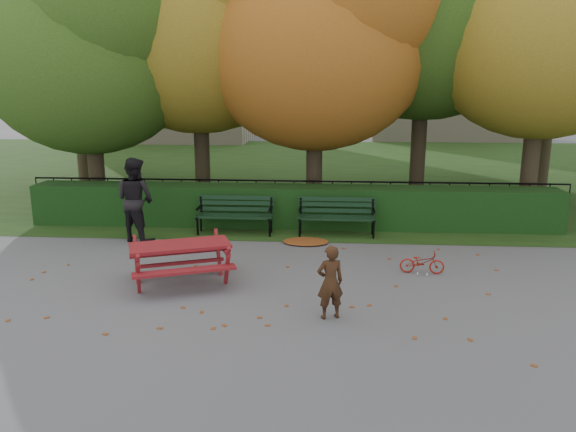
# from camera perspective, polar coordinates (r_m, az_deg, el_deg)

# --- Properties ---
(ground) EXTENTS (90.00, 90.00, 0.00)m
(ground) POSITION_cam_1_polar(r_m,az_deg,el_deg) (9.82, -1.34, -7.53)
(ground) COLOR slate
(ground) RESTS_ON ground
(grass_strip) EXTENTS (90.00, 90.00, 0.00)m
(grass_strip) POSITION_cam_1_polar(r_m,az_deg,el_deg) (23.41, 1.94, 4.83)
(grass_strip) COLOR #1E3312
(grass_strip) RESTS_ON ground
(building_left) EXTENTS (10.00, 7.00, 15.00)m
(building_left) POSITION_cam_1_polar(r_m,az_deg,el_deg) (36.71, -12.20, 19.41)
(building_left) COLOR #B6A88D
(building_left) RESTS_ON ground
(building_right) EXTENTS (9.00, 6.00, 12.00)m
(building_right) POSITION_cam_1_polar(r_m,az_deg,el_deg) (37.88, 15.65, 16.75)
(building_right) COLOR #B6A88D
(building_right) RESTS_ON ground
(hedge) EXTENTS (13.00, 0.90, 1.00)m
(hedge) POSITION_cam_1_polar(r_m,az_deg,el_deg) (13.98, 0.41, 1.00)
(hedge) COLOR black
(hedge) RESTS_ON ground
(iron_fence) EXTENTS (14.00, 0.04, 1.02)m
(iron_fence) POSITION_cam_1_polar(r_m,az_deg,el_deg) (14.76, 0.61, 1.81)
(iron_fence) COLOR black
(iron_fence) RESTS_ON ground
(tree_a) EXTENTS (5.88, 5.60, 7.48)m
(tree_a) POSITION_cam_1_polar(r_m,az_deg,el_deg) (15.94, -19.07, 16.37)
(tree_a) COLOR #2C2318
(tree_a) RESTS_ON ground
(tree_b) EXTENTS (6.72, 6.40, 8.79)m
(tree_b) POSITION_cam_1_polar(r_m,az_deg,el_deg) (16.33, -8.15, 19.97)
(tree_b) COLOR #2C2318
(tree_b) RESTS_ON ground
(tree_c) EXTENTS (6.30, 6.00, 8.00)m
(tree_c) POSITION_cam_1_polar(r_m,az_deg,el_deg) (15.14, 4.14, 18.38)
(tree_c) COLOR #2C2318
(tree_c) RESTS_ON ground
(tree_e) EXTENTS (6.09, 5.80, 8.16)m
(tree_e) POSITION_cam_1_polar(r_m,az_deg,el_deg) (16.00, 26.08, 17.78)
(tree_e) COLOR #2C2318
(tree_e) RESTS_ON ground
(tree_f) EXTENTS (6.93, 6.60, 9.19)m
(tree_f) POSITION_cam_1_polar(r_m,az_deg,el_deg) (20.16, -20.47, 18.86)
(tree_f) COLOR #2C2318
(tree_f) RESTS_ON ground
(tree_g) EXTENTS (6.30, 6.00, 8.55)m
(tree_g) POSITION_cam_1_polar(r_m,az_deg,el_deg) (20.38, 26.86, 17.31)
(tree_g) COLOR #2C2318
(tree_g) RESTS_ON ground
(bench_left) EXTENTS (1.80, 0.57, 0.88)m
(bench_left) POSITION_cam_1_polar(r_m,az_deg,el_deg) (13.35, -5.39, 0.43)
(bench_left) COLOR black
(bench_left) RESTS_ON ground
(bench_right) EXTENTS (1.80, 0.57, 0.88)m
(bench_right) POSITION_cam_1_polar(r_m,az_deg,el_deg) (13.17, 4.96, 0.26)
(bench_right) COLOR black
(bench_right) RESTS_ON ground
(picnic_table) EXTENTS (2.12, 1.93, 0.84)m
(picnic_table) POSITION_cam_1_polar(r_m,az_deg,el_deg) (10.12, -10.88, -3.68)
(picnic_table) COLOR maroon
(picnic_table) RESTS_ON ground
(leaf_pile) EXTENTS (1.20, 0.99, 0.07)m
(leaf_pile) POSITION_cam_1_polar(r_m,az_deg,el_deg) (12.59, 1.81, -2.59)
(leaf_pile) COLOR maroon
(leaf_pile) RESTS_ON ground
(leaf_scatter) EXTENTS (9.00, 5.70, 0.01)m
(leaf_scatter) POSITION_cam_1_polar(r_m,az_deg,el_deg) (10.10, -1.18, -6.89)
(leaf_scatter) COLOR maroon
(leaf_scatter) RESTS_ON ground
(child) EXTENTS (0.49, 0.39, 1.15)m
(child) POSITION_cam_1_polar(r_m,az_deg,el_deg) (8.54, 4.30, -6.71)
(child) COLOR #392112
(child) RESTS_ON ground
(adult) EXTENTS (1.13, 1.03, 1.90)m
(adult) POSITION_cam_1_polar(r_m,az_deg,el_deg) (13.03, -15.27, 1.62)
(adult) COLOR black
(adult) RESTS_ON ground
(bicycle) EXTENTS (0.84, 0.35, 0.43)m
(bicycle) POSITION_cam_1_polar(r_m,az_deg,el_deg) (10.87, 13.46, -4.60)
(bicycle) COLOR #9C1B0E
(bicycle) RESTS_ON ground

